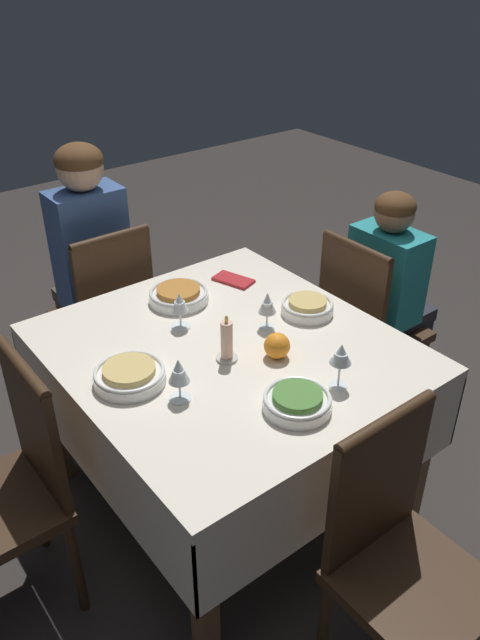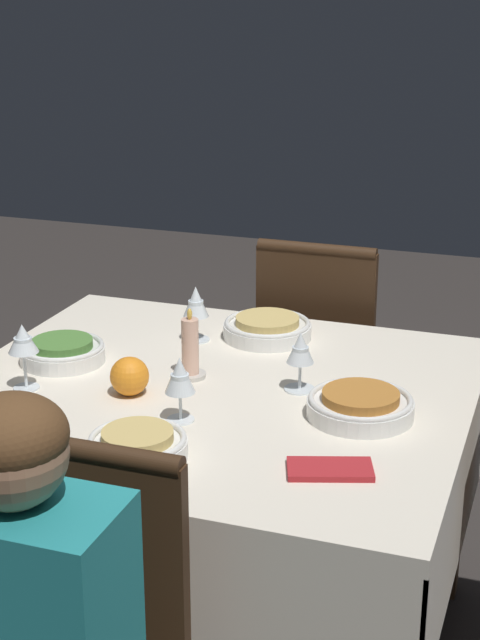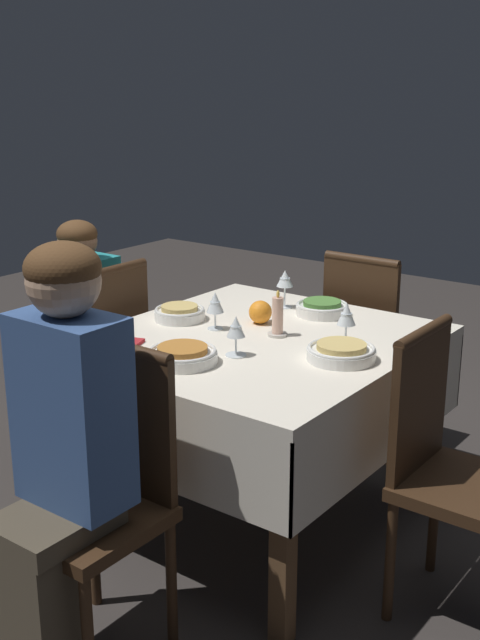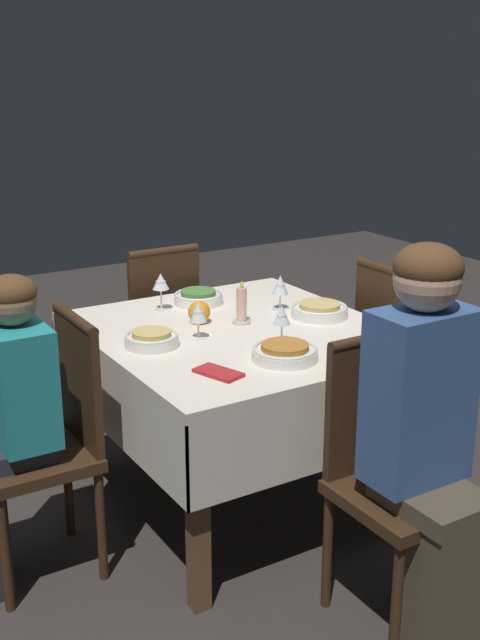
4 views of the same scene
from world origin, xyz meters
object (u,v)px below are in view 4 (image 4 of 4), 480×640
object	(u,v)px
person_adult_denim	(429,428)
bowl_west	(198,297)
wine_glass_north	(280,286)
candle_centerpiece	(242,308)
wine_glass_west	(161,283)
bowl_east	(285,352)
chair_east	(391,467)
bowl_north	(320,310)
chair_north	(401,355)
bowl_south	(152,339)
wine_glass_south	(198,313)
napkin_red_folded	(218,373)
chair_south	(52,434)
dining_table	(240,354)
chair_west	(156,328)
orange_fruit	(199,312)
person_child_teal	(3,422)
wine_glass_east	(282,317)

from	to	relation	value
person_adult_denim	bowl_west	xyz separation A→B (m)	(-1.34, -0.02, 0.06)
person_adult_denim	wine_glass_north	bearing A→B (deg)	78.29
bowl_west	candle_centerpiece	size ratio (longest dim) A/B	1.22
wine_glass_west	wine_glass_north	xyz separation A→B (m)	(0.24, 0.42, -0.02)
bowl_east	wine_glass_west	xyz separation A→B (m)	(-0.74, -0.10, 0.09)
chair_east	bowl_north	xyz separation A→B (m)	(-0.78, 0.30, 0.25)
chair_north	bowl_north	xyz separation A→B (m)	(-0.05, -0.40, 0.25)
chair_east	wine_glass_north	distance (m)	1.03
candle_centerpiece	wine_glass_west	bearing A→B (deg)	-150.17
chair_north	person_adult_denim	xyz separation A→B (m)	(0.88, -0.71, 0.19)
bowl_south	wine_glass_south	bearing A→B (deg)	86.09
bowl_east	wine_glass_west	bearing A→B (deg)	-172.25
person_adult_denim	napkin_red_folded	size ratio (longest dim) A/B	6.86
bowl_south	chair_south	bearing A→B (deg)	-83.13
bowl_south	wine_glass_west	bearing A→B (deg)	149.42
dining_table	chair_south	xyz separation A→B (m)	(0.04, -0.76, -0.13)
chair_west	bowl_north	xyz separation A→B (m)	(0.83, 0.33, 0.25)
bowl_south	wine_glass_south	distance (m)	0.20
wine_glass_north	orange_fruit	world-z (taller)	wine_glass_north
person_adult_denim	person_child_teal	distance (m)	1.33
chair_east	person_adult_denim	bearing A→B (deg)	-90.00
chair_west	candle_centerpiece	size ratio (longest dim) A/B	5.40
dining_table	wine_glass_west	distance (m)	0.46
chair_north	wine_glass_east	xyz separation A→B (m)	(0.13, -0.70, 0.32)
dining_table	wine_glass_west	bearing A→B (deg)	-160.31
chair_south	bowl_south	xyz separation A→B (m)	(-0.05, 0.40, 0.25)
bowl_south	chair_west	bearing A→B (deg)	153.88
chair_south	person_child_teal	size ratio (longest dim) A/B	0.85
chair_south	bowl_east	distance (m)	0.83
dining_table	napkin_red_folded	bearing A→B (deg)	-39.81
wine_glass_east	candle_centerpiece	world-z (taller)	candle_centerpiece
person_child_teal	wine_glass_west	world-z (taller)	person_child_teal
wine_glass_south	bowl_west	xyz separation A→B (m)	(-0.39, 0.21, -0.07)
dining_table	orange_fruit	size ratio (longest dim) A/B	13.36
wine_glass_east	bowl_west	xyz separation A→B (m)	(-0.58, -0.02, -0.07)
bowl_north	bowl_west	bearing A→B (deg)	-142.01
bowl_east	orange_fruit	size ratio (longest dim) A/B	2.60
bowl_north	napkin_red_folded	size ratio (longest dim) A/B	1.27
person_child_teal	napkin_red_folded	size ratio (longest dim) A/B	5.98
chair_east	bowl_south	bearing A→B (deg)	117.05
chair_south	chair_west	bearing A→B (deg)	137.01
wine_glass_west	orange_fruit	xyz separation A→B (m)	(0.23, 0.05, -0.07)
dining_table	chair_west	bearing A→B (deg)	177.78
chair_south	bowl_west	xyz separation A→B (m)	(-0.43, 0.80, 0.25)
wine_glass_south	person_child_teal	bearing A→B (deg)	-87.23
bowl_east	bowl_west	size ratio (longest dim) A/B	1.11
dining_table	bowl_west	xyz separation A→B (m)	(-0.39, 0.03, 0.13)
chair_east	chair_south	bearing A→B (deg)	136.79
bowl_east	wine_glass_east	size ratio (longest dim) A/B	1.65
chair_east	bowl_east	xyz separation A→B (m)	(-0.45, -0.09, 0.25)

